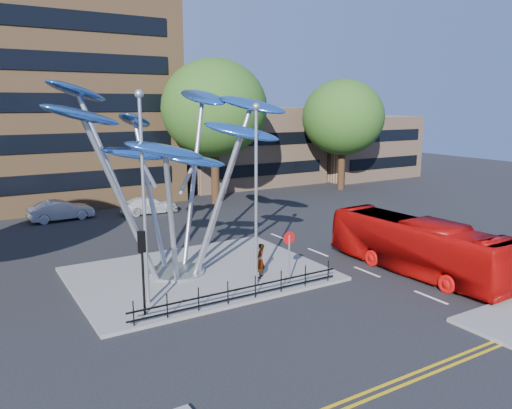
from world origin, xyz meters
TOP-DOWN VIEW (x-y plane):
  - ground at (0.00, 0.00)m, footprint 120.00×120.00m
  - traffic_island at (-1.00, 6.00)m, footprint 12.00×9.00m
  - double_yellow_near at (0.00, -6.00)m, footprint 40.00×0.12m
  - double_yellow_far at (0.00, -6.30)m, footprint 40.00×0.12m
  - brick_tower at (-6.00, 32.00)m, footprint 25.00×15.00m
  - low_building_near at (16.00, 30.00)m, footprint 15.00×8.00m
  - low_building_far at (30.00, 28.00)m, footprint 12.00×8.00m
  - tree_right at (8.00, 22.00)m, footprint 8.80×8.80m
  - tree_far at (22.00, 22.00)m, footprint 8.00×8.00m
  - leaf_sculpture at (-2.07, 6.68)m, footprint 12.72×9.54m
  - street_lamp_left at (-4.50, 3.50)m, footprint 0.36×0.36m
  - street_lamp_right at (0.50, 3.00)m, footprint 0.36×0.36m
  - traffic_light_island at (-5.00, 2.50)m, footprint 0.28×0.18m
  - no_entry_sign_island at (2.00, 2.52)m, footprint 0.60×0.10m
  - pedestrian_railing_front at (-1.00, 1.70)m, footprint 10.00×0.06m
  - red_bus at (8.50, 0.67)m, footprint 2.64×10.14m
  - pedestrian at (1.21, 3.79)m, footprint 0.73×0.70m
  - parked_car_mid at (-4.57, 22.20)m, footprint 4.62×1.92m
  - parked_car_right at (1.81, 21.17)m, footprint 4.55×2.03m

SIDE VIEW (x-z plane):
  - ground at x=0.00m, z-range 0.00..0.00m
  - double_yellow_near at x=0.00m, z-range 0.00..0.01m
  - double_yellow_far at x=0.00m, z-range 0.00..0.01m
  - traffic_island at x=-1.00m, z-range 0.00..0.15m
  - pedestrian_railing_front at x=-1.00m, z-range 0.05..1.05m
  - parked_car_right at x=1.81m, z-range 0.00..1.30m
  - parked_car_mid at x=-4.57m, z-range 0.00..1.49m
  - pedestrian at x=1.21m, z-range 0.15..1.83m
  - red_bus at x=8.50m, z-range 0.00..2.81m
  - no_entry_sign_island at x=2.00m, z-range 0.59..3.04m
  - traffic_light_island at x=-5.00m, z-range 0.90..4.33m
  - low_building_far at x=30.00m, z-range 0.00..7.00m
  - low_building_near at x=16.00m, z-range 0.00..8.00m
  - street_lamp_right at x=0.50m, z-range 0.94..9.24m
  - street_lamp_left at x=-4.50m, z-range 0.96..9.76m
  - leaf_sculpture at x=-2.07m, z-range 2.12..11.63m
  - tree_far at x=22.00m, z-range 1.70..12.51m
  - tree_right at x=8.00m, z-range 1.98..14.09m
  - brick_tower at x=-6.00m, z-range 0.00..30.00m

